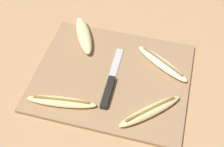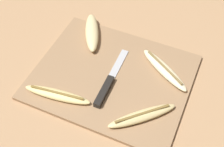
{
  "view_description": "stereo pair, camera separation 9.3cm",
  "coord_description": "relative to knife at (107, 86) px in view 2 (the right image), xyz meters",
  "views": [
    {
      "loc": [
        0.15,
        -0.57,
        0.75
      ],
      "look_at": [
        0.0,
        0.0,
        0.02
      ],
      "focal_mm": 50.0,
      "sensor_mm": 36.0,
      "label": 1
    },
    {
      "loc": [
        0.24,
        -0.54,
        0.75
      ],
      "look_at": [
        0.0,
        0.0,
        0.02
      ],
      "focal_mm": 50.0,
      "sensor_mm": 36.0,
      "label": 2
    }
  ],
  "objects": [
    {
      "name": "cutting_board",
      "position": [
        -0.01,
        0.05,
        -0.01
      ],
      "size": [
        0.46,
        0.38,
        0.01
      ],
      "color": "#997551",
      "rests_on": "ground_plane"
    },
    {
      "name": "banana_ripe_center",
      "position": [
        -0.14,
        0.18,
        0.01
      ],
      "size": [
        0.12,
        0.18,
        0.03
      ],
      "rotation": [
        0.0,
        0.0,
        3.63
      ],
      "color": "beige",
      "rests_on": "cutting_board"
    },
    {
      "name": "ground_plane",
      "position": [
        -0.01,
        0.05,
        -0.02
      ],
      "size": [
        4.0,
        4.0,
        0.0
      ],
      "primitive_type": "plane",
      "color": "tan"
    },
    {
      "name": "knife",
      "position": [
        0.0,
        0.0,
        0.0
      ],
      "size": [
        0.03,
        0.23,
        0.02
      ],
      "rotation": [
        0.0,
        0.0,
        0.03
      ],
      "color": "black",
      "rests_on": "cutting_board"
    },
    {
      "name": "banana_pale_long",
      "position": [
        0.13,
        0.13,
        0.0
      ],
      "size": [
        0.18,
        0.14,
        0.02
      ],
      "rotation": [
        0.0,
        0.0,
        1.01
      ],
      "color": "beige",
      "rests_on": "cutting_board"
    },
    {
      "name": "banana_golden_short",
      "position": [
        -0.12,
        -0.09,
        0.0
      ],
      "size": [
        0.2,
        0.06,
        0.02
      ],
      "rotation": [
        0.0,
        0.0,
        4.84
      ],
      "color": "#EDD689",
      "rests_on": "cutting_board"
    },
    {
      "name": "banana_spotted_left",
      "position": [
        0.13,
        -0.05,
        0.0
      ],
      "size": [
        0.17,
        0.16,
        0.02
      ],
      "rotation": [
        0.0,
        0.0,
        5.48
      ],
      "color": "#DBC684",
      "rests_on": "cutting_board"
    }
  ]
}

